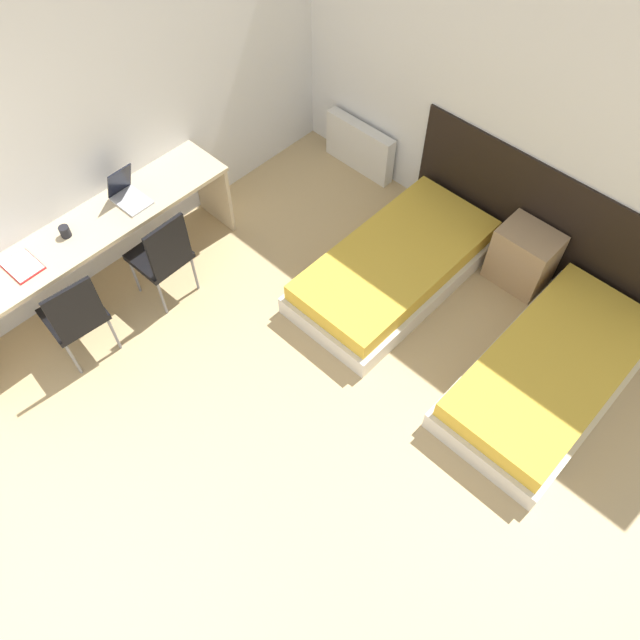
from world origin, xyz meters
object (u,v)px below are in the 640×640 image
chair_near_notebook (75,314)px  bed_near_window (395,267)px  nightstand (523,257)px  laptop (127,194)px  chair_near_laptop (163,254)px  bed_near_door (550,373)px

chair_near_notebook → bed_near_window: bearing=65.9°
bed_near_window → nightstand: nightstand is taller
bed_near_window → chair_near_notebook: bearing=-119.5°
bed_near_window → chair_near_notebook: chair_near_notebook is taller
laptop → chair_near_laptop: bearing=-11.1°
bed_near_window → bed_near_door: (1.54, 0.00, 0.00)m
bed_near_window → nightstand: size_ratio=3.42×
bed_near_window → bed_near_door: bearing=0.0°
chair_near_notebook → chair_near_laptop: bearing=95.4°
bed_near_window → chair_near_notebook: size_ratio=2.07×
nightstand → chair_near_notebook: 3.67m
nightstand → chair_near_laptop: (-2.05, -2.20, 0.23)m
bed_near_door → laptop: bearing=-157.3°
bed_near_door → nightstand: 1.09m
nightstand → chair_near_laptop: size_ratio=0.60×
bed_near_window → laptop: laptop is taller
bed_near_door → bed_near_window: bearing=180.0°
bed_near_window → chair_near_laptop: size_ratio=2.07×
chair_near_laptop → chair_near_notebook: 0.83m
bed_near_window → bed_near_door: 1.54m
bed_near_door → chair_near_laptop: size_ratio=2.07×
chair_near_laptop → chair_near_notebook: same height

